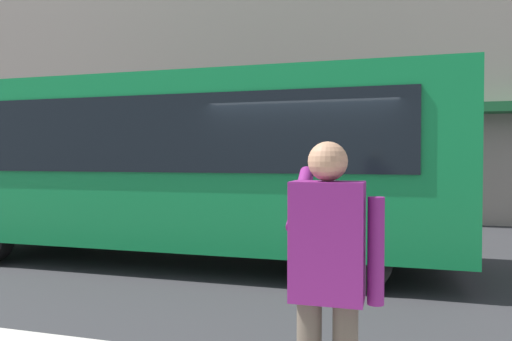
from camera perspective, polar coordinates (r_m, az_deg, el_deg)
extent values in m
plane|color=#2B2B2D|center=(7.47, 6.59, -12.10)|extent=(60.00, 60.00, 0.00)
cube|color=gray|center=(14.64, 11.33, 18.35)|extent=(28.00, 0.80, 12.00)
cube|color=#19592D|center=(13.61, 25.99, 6.61)|extent=(4.40, 1.10, 0.24)
cube|color=#0F7238|center=(8.23, -9.04, 1.10)|extent=(9.00, 2.50, 2.60)
cube|color=black|center=(7.12, -13.38, 4.23)|extent=(7.60, 0.06, 1.10)
cylinder|color=black|center=(10.82, -21.04, -5.25)|extent=(1.00, 0.28, 1.00)
cylinder|color=black|center=(8.66, 12.73, -6.87)|extent=(1.00, 0.28, 1.00)
cylinder|color=black|center=(6.50, 11.55, -9.68)|extent=(1.00, 0.28, 1.00)
cube|color=#6B1960|center=(2.71, 8.44, -8.26)|extent=(0.40, 0.24, 0.66)
sphere|color=#A87A5B|center=(2.67, 8.48, 1.07)|extent=(0.22, 0.22, 0.22)
cylinder|color=#6B1960|center=(2.70, 13.99, -9.20)|extent=(0.09, 0.09, 0.58)
cylinder|color=#6B1960|center=(2.87, 5.32, -3.28)|extent=(0.09, 0.48, 0.37)
cube|color=black|center=(2.99, 7.35, 0.74)|extent=(0.07, 0.01, 0.14)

